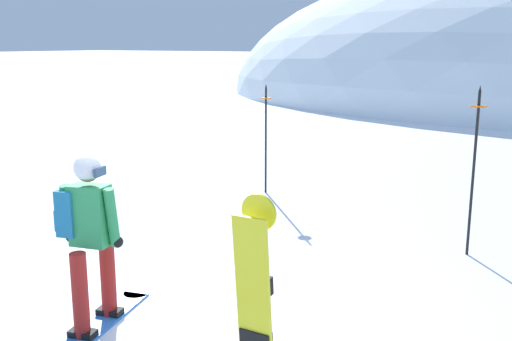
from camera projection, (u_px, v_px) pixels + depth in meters
ground_plane at (136, 311)px, 6.06m from camera, size 300.00×300.00×0.00m
snowboarder_main at (89, 237)px, 5.53m from camera, size 0.66×1.80×1.71m
spare_snowboard at (255, 302)px, 4.33m from camera, size 0.28×0.18×1.66m
piste_marker_near at (474, 161)px, 7.41m from camera, size 0.20×0.20×2.20m
piste_marker_far at (266, 131)px, 10.59m from camera, size 0.20×0.20×2.00m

